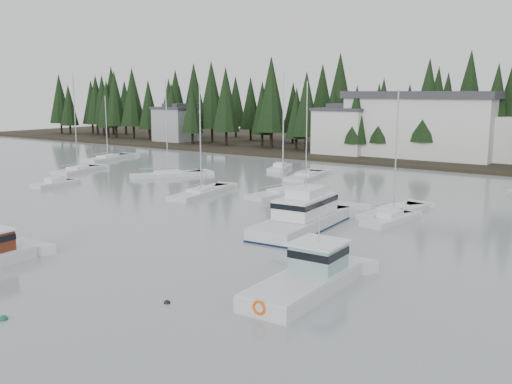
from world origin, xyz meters
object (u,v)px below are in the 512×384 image
runabout_3 (280,169)px  sailboat_11 (168,176)px  sailboat_3 (78,171)px  runabout_1 (390,221)px  cabin_cruiser_center (303,219)px  runabout_0 (54,185)px  sailboat_0 (393,213)px  lobster_boat_teal (307,281)px  house_west (343,130)px  harbor_inn (434,126)px  sailboat_10 (201,194)px  house_far_west (176,123)px  sailboat_2 (283,194)px  sailboat_7 (108,159)px  sailboat_8 (306,177)px

runabout_3 → sailboat_11: bearing=130.5°
sailboat_3 → runabout_1: (48.87, -4.41, 0.04)m
cabin_cruiser_center → runabout_1: (5.05, 6.41, -0.66)m
sailboat_3 → runabout_0: sailboat_3 is taller
sailboat_0 → sailboat_3: sailboat_3 is taller
cabin_cruiser_center → lobster_boat_teal: cabin_cruiser_center is taller
sailboat_0 → runabout_1: size_ratio=1.76×
cabin_cruiser_center → house_west: bearing=19.4°
runabout_1 → cabin_cruiser_center: bearing=149.2°
harbor_inn → sailboat_10: bearing=-102.7°
house_far_west → cabin_cruiser_center: 82.90m
sailboat_10 → house_far_west: bearing=35.7°
runabout_0 → runabout_3: size_ratio=0.84×
sailboat_2 → sailboat_10: 9.09m
lobster_boat_teal → runabout_3: bearing=33.1°
cabin_cruiser_center → sailboat_10: bearing=63.4°
house_far_west → sailboat_3: size_ratio=0.59×
lobster_boat_teal → sailboat_3: sailboat_3 is taller
house_far_west → runabout_1: bearing=-33.8°
house_far_west → cabin_cruiser_center: bearing=-39.4°
sailboat_10 → runabout_0: bearing=98.0°
sailboat_10 → runabout_0: sailboat_10 is taller
sailboat_11 → lobster_boat_teal: bearing=-97.8°
house_far_west → harbor_inn: harbor_inn is taller
runabout_3 → harbor_inn: bearing=-49.1°
sailboat_2 → cabin_cruiser_center: bearing=-132.9°
house_west → sailboat_10: size_ratio=0.75×
sailboat_0 → house_west: bearing=40.5°
house_west → runabout_1: size_ratio=1.40×
runabout_0 → runabout_1: 41.29m
sailboat_0 → runabout_3: sailboat_0 is taller
sailboat_7 → runabout_0: sailboat_7 is taller
cabin_cruiser_center → sailboat_2: bearing=34.8°
cabin_cruiser_center → runabout_0: 35.94m
sailboat_2 → lobster_boat_teal: bearing=-136.5°
sailboat_8 → cabin_cruiser_center: bearing=-159.8°
cabin_cruiser_center → sailboat_3: 45.14m
sailboat_3 → sailboat_10: size_ratio=1.14×
runabout_3 → sailboat_3: bearing=111.5°
sailboat_11 → runabout_1: sailboat_11 is taller
house_far_west → lobster_boat_teal: (71.99, -65.57, -3.80)m
house_west → lobster_boat_teal: (29.99, -63.57, -4.05)m
house_far_west → sailboat_10: (46.50, -45.33, -4.34)m
sailboat_0 → runabout_0: size_ratio=2.15×
sailboat_0 → cabin_cruiser_center: bearing=165.8°
sailboat_3 → sailboat_0: bearing=-104.5°
cabin_cruiser_center → sailboat_10: (-17.49, 7.25, -0.72)m
sailboat_2 → sailboat_7: bearing=83.5°
lobster_boat_teal → sailboat_2: 30.91m
runabout_1 → sailboat_3: bearing=92.3°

